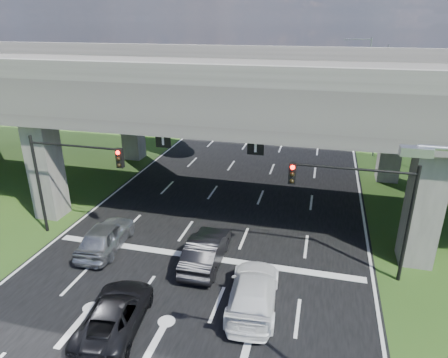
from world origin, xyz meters
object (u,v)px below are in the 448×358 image
at_px(car_trailing, 115,313).
at_px(car_dark, 206,250).
at_px(streetlight_far, 377,93).
at_px(car_silver, 106,236).
at_px(streetlight_beyond, 364,72).
at_px(signal_left, 68,170).
at_px(signal_right, 363,199).
at_px(car_white, 253,292).

bearing_deg(car_trailing, car_dark, -120.55).
height_order(streetlight_far, car_silver, streetlight_far).
height_order(streetlight_beyond, car_silver, streetlight_beyond).
height_order(signal_left, car_silver, signal_left).
xyz_separation_m(signal_right, streetlight_beyond, (2.27, 36.06, 1.66)).
distance_m(signal_left, car_dark, 8.94).
bearing_deg(streetlight_beyond, signal_left, -116.43).
bearing_deg(signal_right, car_silver, -175.92).
xyz_separation_m(signal_right, car_silver, (-13.22, -0.94, -3.36)).
height_order(signal_right, streetlight_beyond, streetlight_beyond).
bearing_deg(car_white, signal_right, -145.02).
relative_size(signal_left, streetlight_far, 0.60).
height_order(streetlight_beyond, car_trailing, streetlight_beyond).
bearing_deg(signal_left, car_trailing, -46.92).
bearing_deg(car_dark, signal_right, -174.22).
relative_size(streetlight_beyond, car_trailing, 2.08).
distance_m(signal_right, car_trailing, 12.12).
distance_m(signal_right, car_white, 6.68).
relative_size(streetlight_far, car_silver, 2.13).
bearing_deg(car_trailing, signal_right, -154.33).
bearing_deg(car_trailing, car_white, -160.40).
bearing_deg(car_dark, car_white, 136.45).
bearing_deg(signal_right, car_dark, -172.76).
xyz_separation_m(signal_right, car_trailing, (-9.73, -6.33, -3.49)).
relative_size(signal_left, car_dark, 1.25).
xyz_separation_m(streetlight_far, car_dark, (-9.70, -21.00, -5.03)).
height_order(signal_left, car_white, signal_left).
bearing_deg(car_white, car_silver, -21.41).
xyz_separation_m(signal_right, streetlight_far, (2.27, 20.06, 1.66)).
height_order(signal_right, car_trailing, signal_right).
height_order(streetlight_far, car_dark, streetlight_far).
bearing_deg(streetlight_beyond, car_trailing, -105.81).
xyz_separation_m(signal_left, streetlight_far, (17.92, 20.06, 1.66)).
relative_size(streetlight_far, car_trailing, 2.08).
bearing_deg(car_white, streetlight_far, -110.16).
distance_m(streetlight_far, car_silver, 26.57).
height_order(car_silver, car_dark, car_silver).
xyz_separation_m(car_dark, car_white, (2.98, -2.69, -0.04)).
distance_m(streetlight_beyond, car_silver, 40.43).
relative_size(signal_right, car_dark, 1.25).
height_order(signal_right, streetlight_far, streetlight_far).
height_order(streetlight_far, car_white, streetlight_far).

